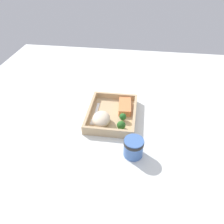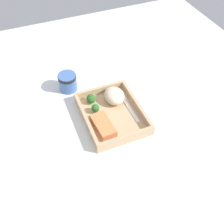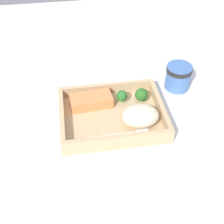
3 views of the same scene
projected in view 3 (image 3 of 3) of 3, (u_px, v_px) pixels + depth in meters
ground_plane at (112, 122)px, 84.70cm from camera, size 160.00×160.00×2.00cm
takeout_tray at (112, 118)px, 83.62cm from camera, size 27.41×21.76×1.20cm
tray_rim at (112, 112)px, 82.20cm from camera, size 27.41×21.76×3.03cm
salmon_fillet at (91, 101)px, 85.63cm from camera, size 11.79×6.52×2.96cm
mashed_potatoes at (141, 116)px, 79.52cm from camera, size 9.61×7.77×5.12cm
broccoli_floret_1 at (142, 95)px, 86.68cm from camera, size 3.70×3.70×3.92cm
broccoli_floret_2 at (122, 96)px, 86.05cm from camera, size 3.07×3.07×3.80cm
fork at (123, 135)px, 77.73cm from camera, size 15.82×2.25×0.44cm
paper_cup at (178, 76)px, 91.73cm from camera, size 7.56×7.56×7.54cm
receipt_slip at (101, 195)px, 66.53cm from camera, size 10.65×15.07×0.24cm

